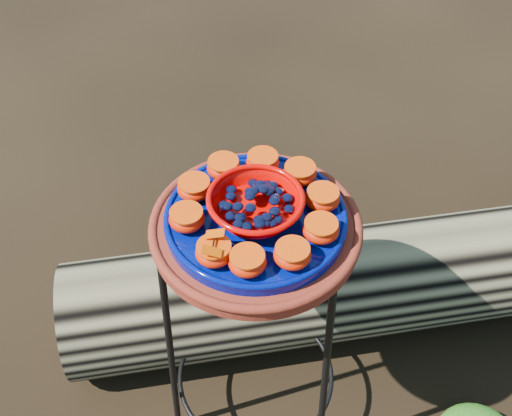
% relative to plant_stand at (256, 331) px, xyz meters
% --- Properties ---
extents(ground, '(60.00, 60.00, 0.00)m').
position_rel_plant_stand_xyz_m(ground, '(0.00, 0.00, -0.35)').
color(ground, black).
extents(plant_stand, '(0.44, 0.44, 0.70)m').
position_rel_plant_stand_xyz_m(plant_stand, '(0.00, 0.00, 0.00)').
color(plant_stand, black).
rests_on(plant_stand, ground).
extents(terracotta_saucer, '(0.41, 0.41, 0.03)m').
position_rel_plant_stand_xyz_m(terracotta_saucer, '(0.00, 0.00, 0.37)').
color(terracotta_saucer, '#55190F').
rests_on(terracotta_saucer, plant_stand).
extents(cobalt_plate, '(0.35, 0.35, 0.02)m').
position_rel_plant_stand_xyz_m(cobalt_plate, '(0.00, 0.00, 0.40)').
color(cobalt_plate, '#00033F').
rests_on(cobalt_plate, terracotta_saucer).
extents(red_bowl, '(0.18, 0.18, 0.05)m').
position_rel_plant_stand_xyz_m(red_bowl, '(0.00, 0.00, 0.43)').
color(red_bowl, '#C80200').
rests_on(red_bowl, cobalt_plate).
extents(glass_gems, '(0.14, 0.14, 0.02)m').
position_rel_plant_stand_xyz_m(glass_gems, '(0.00, 0.00, 0.47)').
color(glass_gems, black).
rests_on(glass_gems, red_bowl).
extents(orange_half_0, '(0.07, 0.07, 0.04)m').
position_rel_plant_stand_xyz_m(orange_half_0, '(-0.05, -0.12, 0.43)').
color(orange_half_0, red).
rests_on(orange_half_0, cobalt_plate).
extents(orange_half_1, '(0.07, 0.07, 0.04)m').
position_rel_plant_stand_xyz_m(orange_half_1, '(0.01, -0.13, 0.43)').
color(orange_half_1, red).
rests_on(orange_half_1, cobalt_plate).
extents(orange_half_2, '(0.07, 0.07, 0.04)m').
position_rel_plant_stand_xyz_m(orange_half_2, '(0.09, -0.10, 0.43)').
color(orange_half_2, red).
rests_on(orange_half_2, cobalt_plate).
extents(orange_half_3, '(0.07, 0.07, 0.04)m').
position_rel_plant_stand_xyz_m(orange_half_3, '(0.13, -0.03, 0.43)').
color(orange_half_3, red).
rests_on(orange_half_3, cobalt_plate).
extents(orange_half_4, '(0.07, 0.07, 0.04)m').
position_rel_plant_stand_xyz_m(orange_half_4, '(0.12, 0.05, 0.43)').
color(orange_half_4, red).
rests_on(orange_half_4, cobalt_plate).
extents(orange_half_5, '(0.07, 0.07, 0.04)m').
position_rel_plant_stand_xyz_m(orange_half_5, '(0.07, 0.11, 0.43)').
color(orange_half_5, red).
rests_on(orange_half_5, cobalt_plate).
extents(orange_half_6, '(0.07, 0.07, 0.04)m').
position_rel_plant_stand_xyz_m(orange_half_6, '(-0.01, 0.13, 0.43)').
color(orange_half_6, red).
rests_on(orange_half_6, cobalt_plate).
extents(orange_half_7, '(0.07, 0.07, 0.04)m').
position_rel_plant_stand_xyz_m(orange_half_7, '(-0.09, 0.10, 0.43)').
color(orange_half_7, red).
rests_on(orange_half_7, cobalt_plate).
extents(orange_half_8, '(0.07, 0.07, 0.04)m').
position_rel_plant_stand_xyz_m(orange_half_8, '(-0.13, 0.03, 0.43)').
color(orange_half_8, red).
rests_on(orange_half_8, cobalt_plate).
extents(orange_half_9, '(0.07, 0.07, 0.04)m').
position_rel_plant_stand_xyz_m(orange_half_9, '(-0.12, -0.05, 0.43)').
color(orange_half_9, red).
rests_on(orange_half_9, cobalt_plate).
extents(butterfly, '(0.08, 0.06, 0.01)m').
position_rel_plant_stand_xyz_m(butterfly, '(-0.05, -0.12, 0.45)').
color(butterfly, '#C23F00').
rests_on(butterfly, orange_half_0).
extents(driftwood_log, '(1.79, 1.07, 0.33)m').
position_rel_plant_stand_xyz_m(driftwood_log, '(0.27, 0.36, -0.19)').
color(driftwood_log, black).
rests_on(driftwood_log, ground).
extents(foliage_left, '(0.25, 0.25, 0.13)m').
position_rel_plant_stand_xyz_m(foliage_left, '(-0.25, 0.16, -0.29)').
color(foliage_left, '#1C4E18').
rests_on(foliage_left, ground).
extents(foliage_back, '(0.28, 0.28, 0.14)m').
position_rel_plant_stand_xyz_m(foliage_back, '(-0.09, 0.67, -0.28)').
color(foliage_back, '#1C4E18').
rests_on(foliage_back, ground).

